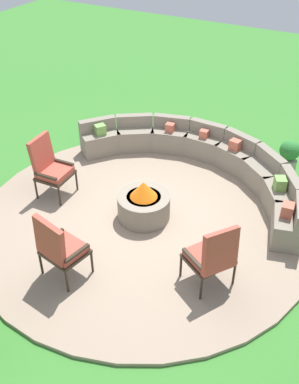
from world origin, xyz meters
The scene contains 8 objects.
ground_plane centered at (0.00, 0.00, 0.00)m, with size 24.00×24.00×0.00m, color #387A2D.
patio_circle centered at (0.00, 0.00, 0.03)m, with size 5.63×5.63×0.06m, color gray.
fire_pit centered at (0.00, 0.00, 0.33)m, with size 0.88×0.88×0.71m.
curved_stone_bench centered at (0.36, 1.73, 0.35)m, with size 4.79×2.38×0.70m.
lounge_chair_front_left centered at (-1.79, -0.18, 0.63)m, with size 0.60×0.60×1.11m.
lounge_chair_front_right centered at (-0.36, -1.76, 0.63)m, with size 0.67×0.62×1.11m.
lounge_chair_back_left centered at (1.56, -0.87, 0.61)m, with size 0.78×0.82×1.06m.
potted_plant_3 centered at (1.72, 2.74, 0.33)m, with size 0.40×0.40×0.64m.
Camera 1 is at (2.94, -5.20, 4.86)m, focal length 42.14 mm.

